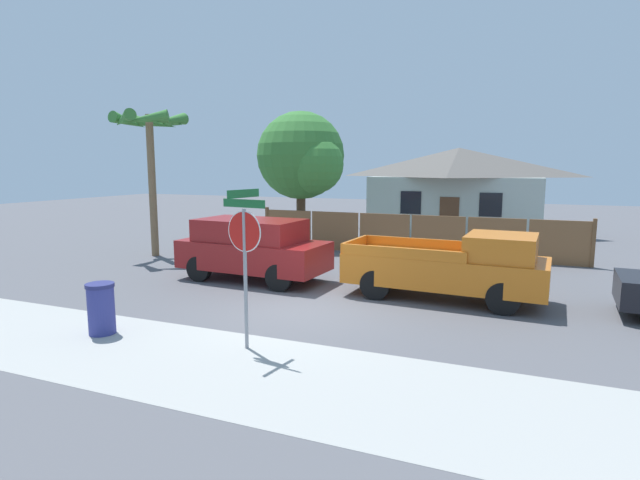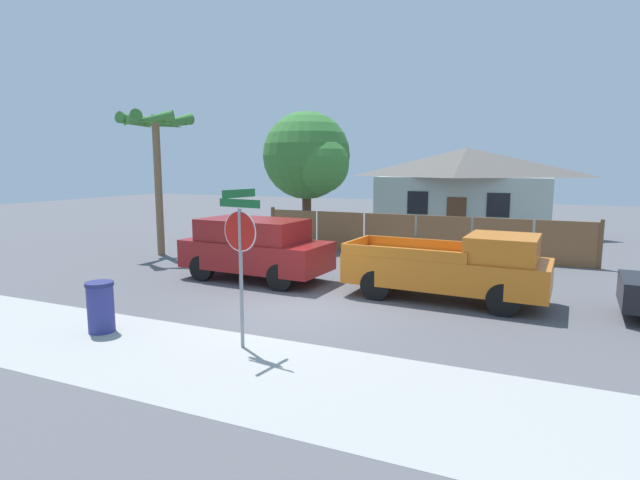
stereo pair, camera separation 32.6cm
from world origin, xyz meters
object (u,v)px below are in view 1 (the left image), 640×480
object	(u,v)px
house	(458,189)
stop_sign	(245,242)
palm_tree	(150,133)
orange_pickup	(452,267)
red_suv	(253,247)
oak_tree	(304,158)
trash_bin	(101,308)

from	to	relation	value
house	stop_sign	xyz separation A→B (m)	(-1.47, -19.02, -0.23)
house	stop_sign	world-z (taller)	house
palm_tree	stop_sign	world-z (taller)	palm_tree
orange_pickup	stop_sign	distance (m)	6.07
orange_pickup	stop_sign	bearing A→B (deg)	-118.27
orange_pickup	house	bearing A→B (deg)	100.03
palm_tree	red_suv	size ratio (longest dim) A/B	1.19
palm_tree	orange_pickup	size ratio (longest dim) A/B	1.06
oak_tree	palm_tree	bearing A→B (deg)	-131.83
stop_sign	trash_bin	xyz separation A→B (m)	(-3.19, -0.42, -1.51)
orange_pickup	trash_bin	xyz separation A→B (m)	(-6.31, -5.49, -0.34)
red_suv	stop_sign	bearing A→B (deg)	-58.02
oak_tree	red_suv	world-z (taller)	oak_tree
house	oak_tree	bearing A→B (deg)	-129.09
red_suv	orange_pickup	xyz separation A→B (m)	(5.90, -0.01, -0.14)
trash_bin	oak_tree	bearing A→B (deg)	94.66
red_suv	orange_pickup	size ratio (longest dim) A/B	0.89
house	palm_tree	size ratio (longest dim) A/B	1.62
red_suv	trash_bin	xyz separation A→B (m)	(-0.41, -5.51, -0.47)
orange_pickup	stop_sign	xyz separation A→B (m)	(-3.12, -5.08, 1.17)
palm_tree	red_suv	bearing A→B (deg)	-21.68
palm_tree	red_suv	xyz separation A→B (m)	(5.63, -2.24, -3.67)
red_suv	orange_pickup	world-z (taller)	red_suv
stop_sign	trash_bin	size ratio (longest dim) A/B	2.83
house	trash_bin	distance (m)	20.06
stop_sign	trash_bin	bearing A→B (deg)	-163.50
stop_sign	red_suv	bearing A→B (deg)	127.78
house	orange_pickup	xyz separation A→B (m)	(1.65, -13.95, -1.40)
oak_tree	red_suv	distance (m)	7.62
orange_pickup	oak_tree	bearing A→B (deg)	139.74
house	trash_bin	bearing A→B (deg)	-103.48
oak_tree	trash_bin	bearing A→B (deg)	-85.34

